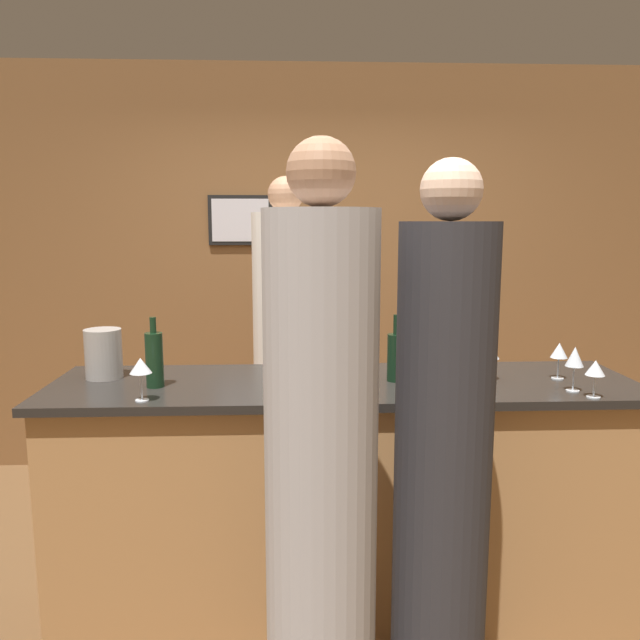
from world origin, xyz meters
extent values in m
plane|color=brown|center=(0.00, 0.00, 0.00)|extent=(14.00, 14.00, 0.00)
cube|color=brown|center=(0.00, 1.83, 1.40)|extent=(8.00, 0.06, 2.80)
cube|color=black|center=(-0.57, 1.79, 1.75)|extent=(0.44, 0.02, 0.34)
cube|color=silver|center=(-0.57, 1.78, 1.75)|extent=(0.39, 0.00, 0.29)
cube|color=#B27F4C|center=(0.00, 0.00, 0.52)|extent=(2.43, 0.62, 1.03)
cube|color=black|center=(0.00, 0.00, 1.05)|extent=(2.49, 0.68, 0.04)
cylinder|color=silver|center=(-0.25, 0.88, 0.89)|extent=(0.38, 0.38, 1.79)
sphere|color=#A37556|center=(-0.25, 0.88, 1.89)|extent=(0.20, 0.20, 0.20)
cylinder|color=#2D2D33|center=(0.26, -0.67, 0.87)|extent=(0.31, 0.31, 1.74)
sphere|color=beige|center=(0.26, -0.67, 1.84)|extent=(0.19, 0.19, 0.19)
cylinder|color=#B2B2B7|center=(-0.14, -0.77, 0.89)|extent=(0.35, 0.35, 1.78)
sphere|color=#A37556|center=(-0.14, -0.77, 1.88)|extent=(0.20, 0.20, 0.20)
cylinder|color=black|center=(-0.79, -0.05, 1.18)|extent=(0.07, 0.07, 0.23)
cylinder|color=black|center=(-0.79, -0.05, 1.32)|extent=(0.03, 0.03, 0.07)
cylinder|color=black|center=(0.22, 0.00, 1.17)|extent=(0.07, 0.07, 0.20)
cylinder|color=black|center=(0.22, 0.00, 1.31)|extent=(0.03, 0.03, 0.08)
cylinder|color=#9E9993|center=(-1.04, 0.11, 1.17)|extent=(0.16, 0.16, 0.21)
cylinder|color=silver|center=(-0.79, -0.26, 1.07)|extent=(0.05, 0.05, 0.00)
cylinder|color=silver|center=(-0.79, -0.26, 1.12)|extent=(0.01, 0.01, 0.10)
cone|color=silver|center=(-0.79, -0.26, 1.20)|extent=(0.08, 0.08, 0.06)
cylinder|color=silver|center=(0.90, -0.20, 1.07)|extent=(0.05, 0.05, 0.00)
cylinder|color=silver|center=(0.90, -0.20, 1.12)|extent=(0.01, 0.01, 0.10)
cone|color=silver|center=(0.90, -0.20, 1.21)|extent=(0.07, 0.07, 0.08)
cylinder|color=silver|center=(0.62, 0.00, 1.07)|extent=(0.05, 0.05, 0.00)
cylinder|color=silver|center=(0.62, 0.00, 1.12)|extent=(0.01, 0.01, 0.09)
cone|color=silver|center=(0.62, 0.00, 1.19)|extent=(0.08, 0.08, 0.06)
cylinder|color=silver|center=(0.32, -0.15, 1.07)|extent=(0.05, 0.05, 0.00)
cylinder|color=silver|center=(0.32, -0.15, 1.11)|extent=(0.01, 0.01, 0.08)
cone|color=silver|center=(0.32, -0.15, 1.18)|extent=(0.07, 0.07, 0.06)
cylinder|color=silver|center=(0.31, -0.29, 1.07)|extent=(0.05, 0.05, 0.00)
cylinder|color=silver|center=(0.31, -0.29, 1.11)|extent=(0.01, 0.01, 0.08)
cone|color=silver|center=(0.31, -0.29, 1.18)|extent=(0.08, 0.08, 0.06)
cylinder|color=silver|center=(0.43, -0.07, 1.07)|extent=(0.05, 0.05, 0.00)
cylinder|color=silver|center=(0.43, -0.07, 1.12)|extent=(0.01, 0.01, 0.10)
cone|color=silver|center=(0.43, -0.07, 1.20)|extent=(0.07, 0.07, 0.07)
cylinder|color=silver|center=(0.93, 0.00, 1.07)|extent=(0.05, 0.05, 0.00)
cylinder|color=silver|center=(0.93, 0.00, 1.12)|extent=(0.01, 0.01, 0.09)
cone|color=silver|center=(0.93, 0.00, 1.19)|extent=(0.07, 0.07, 0.06)
cylinder|color=silver|center=(0.94, -0.29, 1.07)|extent=(0.05, 0.05, 0.00)
cylinder|color=silver|center=(0.94, -0.29, 1.11)|extent=(0.01, 0.01, 0.08)
cone|color=silver|center=(0.94, -0.29, 1.18)|extent=(0.07, 0.07, 0.06)
camera|label=1|loc=(-0.22, -2.58, 1.74)|focal=35.00mm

